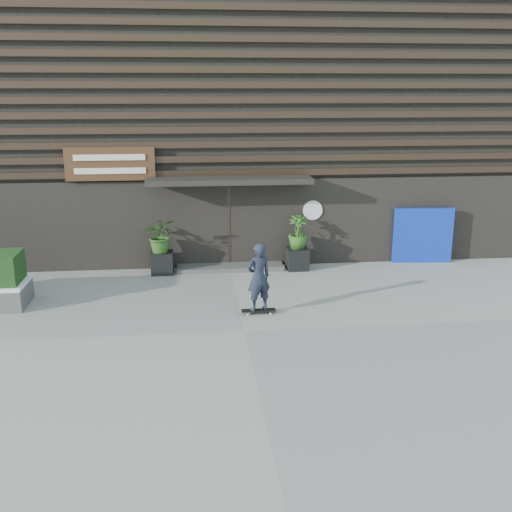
{
  "coord_description": "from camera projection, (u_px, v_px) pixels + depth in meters",
  "views": [
    {
      "loc": [
        -1.02,
        -11.89,
        4.94
      ],
      "look_at": [
        0.46,
        1.94,
        1.1
      ],
      "focal_mm": 42.46,
      "sensor_mm": 36.0,
      "label": 1
    }
  ],
  "objects": [
    {
      "name": "entrance_step",
      "position": [
        230.0,
        267.0,
        17.21
      ],
      "size": [
        3.0,
        0.8,
        0.12
      ],
      "primitive_type": "cube",
      "color": "#454543",
      "rests_on": "ground"
    },
    {
      "name": "ground",
      "position": [
        244.0,
        331.0,
        12.82
      ],
      "size": [
        80.0,
        80.0,
        0.0
      ],
      "primitive_type": "plane",
      "color": "gray",
      "rests_on": "ground"
    },
    {
      "name": "bamboo_left",
      "position": [
        161.0,
        235.0,
        16.55
      ],
      "size": [
        0.86,
        0.75,
        0.96
      ],
      "primitive_type": "imported",
      "color": "#2D591E",
      "rests_on": "planter_pot_left"
    },
    {
      "name": "building",
      "position": [
        219.0,
        117.0,
        21.3
      ],
      "size": [
        18.0,
        11.0,
        8.0
      ],
      "color": "black",
      "rests_on": "ground"
    },
    {
      "name": "skateboarder",
      "position": [
        259.0,
        277.0,
        13.56
      ],
      "size": [
        0.78,
        0.54,
        1.66
      ],
      "color": "black",
      "rests_on": "ground"
    },
    {
      "name": "planter_pot_right",
      "position": [
        297.0,
        259.0,
        17.15
      ],
      "size": [
        0.6,
        0.6,
        0.6
      ],
      "primitive_type": "cube",
      "color": "black",
      "rests_on": "ground"
    },
    {
      "name": "bamboo_right",
      "position": [
        298.0,
        232.0,
        16.94
      ],
      "size": [
        0.54,
        0.54,
        0.96
      ],
      "primitive_type": "imported",
      "color": "#2D591E",
      "rests_on": "planter_pot_right"
    },
    {
      "name": "blue_tarp",
      "position": [
        423.0,
        235.0,
        17.69
      ],
      "size": [
        1.74,
        0.27,
        1.63
      ],
      "primitive_type": "cube",
      "rotation": [
        0.0,
        0.0,
        -0.08
      ],
      "color": "#0C28A4",
      "rests_on": "ground"
    },
    {
      "name": "planter_pot_left",
      "position": [
        162.0,
        263.0,
        16.76
      ],
      "size": [
        0.6,
        0.6,
        0.6
      ],
      "primitive_type": "cube",
      "color": "black",
      "rests_on": "ground"
    }
  ]
}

